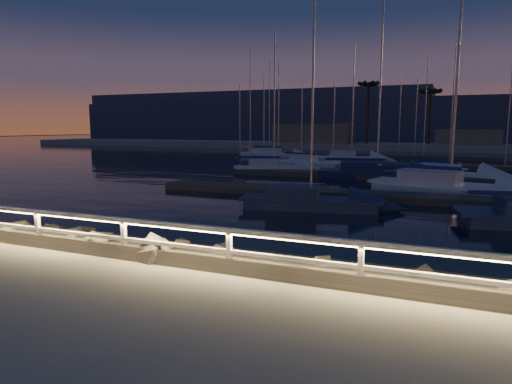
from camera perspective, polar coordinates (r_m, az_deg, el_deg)
ground at (r=11.19m, az=-8.00°, el=-9.30°), size 400.00×400.00×0.00m
harbor_water at (r=40.94m, az=15.18°, el=1.84°), size 400.00×440.00×0.60m
guard_rail at (r=11.02m, az=-8.39°, el=-5.41°), size 44.11×0.12×1.06m
riprap at (r=14.28m, az=-17.20°, el=-6.53°), size 37.55×2.72×1.29m
floating_docks at (r=42.15m, az=15.45°, el=2.78°), size 22.00×36.00×0.40m
far_shore at (r=83.42m, az=19.28°, el=5.62°), size 160.00×14.00×5.20m
palm_left at (r=82.52m, az=13.91°, el=12.66°), size 3.00×3.00×11.20m
palm_center at (r=82.37m, az=21.01°, el=11.42°), size 3.00×3.00×9.70m
distant_hills at (r=145.47m, az=12.27°, el=8.53°), size 230.00×37.50×18.00m
sailboat_b at (r=22.29m, az=6.40°, el=-1.02°), size 7.01×3.14×11.55m
sailboat_c at (r=29.32m, az=22.65°, el=0.73°), size 9.67×4.86×15.82m
sailboat_e at (r=39.43m, az=1.99°, el=3.05°), size 7.11×4.43×11.85m
sailboat_g at (r=36.26m, az=14.52°, el=2.38°), size 9.12×4.10×14.97m
sailboat_i at (r=59.19m, az=2.62°, el=4.76°), size 7.35×4.06×12.14m
sailboat_j at (r=46.26m, az=6.73°, el=3.73°), size 7.24×3.78×11.89m
sailboat_l at (r=37.48m, az=22.82°, el=2.12°), size 8.47×5.15×13.90m
sailboat_m at (r=60.68m, az=0.83°, el=4.82°), size 6.37×2.16×10.77m
sailboat_n at (r=53.13m, az=11.62°, el=4.22°), size 7.90×3.26×13.08m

